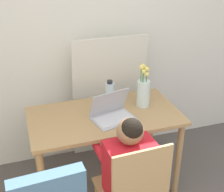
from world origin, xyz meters
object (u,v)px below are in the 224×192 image
at_px(person_seated, 126,163).
at_px(flower_vase, 143,91).
at_px(laptop, 112,112).
at_px(water_bottle, 110,95).

bearing_deg(person_seated, flower_vase, -124.66).
height_order(laptop, water_bottle, water_bottle).
distance_m(person_seated, water_bottle, 0.64).
relative_size(laptop, flower_vase, 0.98).
bearing_deg(laptop, water_bottle, 65.30).
xyz_separation_m(flower_vase, water_bottle, (-0.27, 0.05, -0.02)).
relative_size(person_seated, water_bottle, 4.20).
height_order(person_seated, laptop, person_seated).
bearing_deg(flower_vase, laptop, -158.99).
height_order(person_seated, water_bottle, person_seated).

